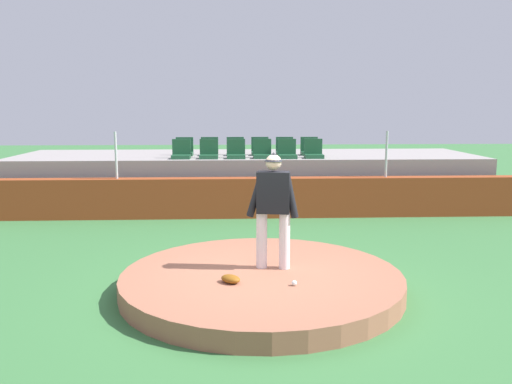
{
  "coord_description": "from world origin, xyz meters",
  "views": [
    {
      "loc": [
        -0.41,
        -7.38,
        2.68
      ],
      "look_at": [
        0.0,
        1.83,
        1.18
      ],
      "focal_mm": 36.87,
      "sensor_mm": 36.0,
      "label": 1
    }
  ],
  "objects_px": {
    "stadium_chair_7": "(210,150)",
    "stadium_chair_11": "(309,149)",
    "stadium_chair_0": "(181,152)",
    "stadium_chair_5": "(314,152)",
    "pitcher": "(273,202)",
    "stadium_chair_1": "(209,152)",
    "stadium_chair_10": "(285,149)",
    "fielding_glove": "(231,279)",
    "stadium_chair_4": "(287,152)",
    "stadium_chair_8": "(235,150)",
    "baseball": "(294,283)",
    "stadium_chair_6": "(184,150)",
    "stadium_chair_9": "(260,149)",
    "stadium_chair_2": "(236,152)",
    "stadium_chair_3": "(262,152)"
  },
  "relations": [
    {
      "from": "fielding_glove",
      "to": "pitcher",
      "type": "bearing_deg",
      "value": 87.45
    },
    {
      "from": "baseball",
      "to": "stadium_chair_3",
      "type": "height_order",
      "value": "stadium_chair_3"
    },
    {
      "from": "stadium_chair_0",
      "to": "stadium_chair_7",
      "type": "distance_m",
      "value": 1.13
    },
    {
      "from": "stadium_chair_1",
      "to": "stadium_chair_4",
      "type": "bearing_deg",
      "value": 179.19
    },
    {
      "from": "stadium_chair_11",
      "to": "stadium_chair_0",
      "type": "bearing_deg",
      "value": 13.75
    },
    {
      "from": "pitcher",
      "to": "stadium_chair_1",
      "type": "distance_m",
      "value": 6.27
    },
    {
      "from": "stadium_chair_0",
      "to": "stadium_chair_6",
      "type": "xyz_separation_m",
      "value": [
        0.01,
        0.86,
        0.0
      ]
    },
    {
      "from": "baseball",
      "to": "fielding_glove",
      "type": "distance_m",
      "value": 0.88
    },
    {
      "from": "stadium_chair_10",
      "to": "stadium_chair_11",
      "type": "bearing_deg",
      "value": 179.84
    },
    {
      "from": "stadium_chair_3",
      "to": "stadium_chair_10",
      "type": "height_order",
      "value": "same"
    },
    {
      "from": "stadium_chair_11",
      "to": "stadium_chair_6",
      "type": "bearing_deg",
      "value": 0.01
    },
    {
      "from": "stadium_chair_6",
      "to": "stadium_chair_9",
      "type": "relative_size",
      "value": 1.0
    },
    {
      "from": "stadium_chair_2",
      "to": "pitcher",
      "type": "bearing_deg",
      "value": 94.71
    },
    {
      "from": "baseball",
      "to": "stadium_chair_11",
      "type": "distance_m",
      "value": 8.03
    },
    {
      "from": "pitcher",
      "to": "stadium_chair_5",
      "type": "distance_m",
      "value": 6.34
    },
    {
      "from": "stadium_chair_0",
      "to": "stadium_chair_1",
      "type": "xyz_separation_m",
      "value": [
        0.72,
        -0.02,
        0.0
      ]
    },
    {
      "from": "pitcher",
      "to": "stadium_chair_2",
      "type": "relative_size",
      "value": 3.49
    },
    {
      "from": "stadium_chair_5",
      "to": "pitcher",
      "type": "bearing_deg",
      "value": 75.94
    },
    {
      "from": "pitcher",
      "to": "baseball",
      "type": "relative_size",
      "value": 23.58
    },
    {
      "from": "stadium_chair_5",
      "to": "stadium_chair_6",
      "type": "xyz_separation_m",
      "value": [
        -3.48,
        0.87,
        0.0
      ]
    },
    {
      "from": "stadium_chair_4",
      "to": "stadium_chair_9",
      "type": "height_order",
      "value": "same"
    },
    {
      "from": "stadium_chair_6",
      "to": "stadium_chair_10",
      "type": "relative_size",
      "value": 1.0
    },
    {
      "from": "fielding_glove",
      "to": "stadium_chair_4",
      "type": "relative_size",
      "value": 0.6
    },
    {
      "from": "stadium_chair_1",
      "to": "stadium_chair_10",
      "type": "height_order",
      "value": "same"
    },
    {
      "from": "pitcher",
      "to": "stadium_chair_4",
      "type": "bearing_deg",
      "value": 91.32
    },
    {
      "from": "stadium_chair_2",
      "to": "stadium_chair_11",
      "type": "distance_m",
      "value": 2.24
    },
    {
      "from": "stadium_chair_8",
      "to": "stadium_chair_10",
      "type": "relative_size",
      "value": 1.0
    },
    {
      "from": "stadium_chair_0",
      "to": "stadium_chair_8",
      "type": "distance_m",
      "value": 1.67
    },
    {
      "from": "baseball",
      "to": "stadium_chair_7",
      "type": "bearing_deg",
      "value": 100.56
    },
    {
      "from": "stadium_chair_7",
      "to": "stadium_chair_11",
      "type": "relative_size",
      "value": 1.0
    },
    {
      "from": "stadium_chair_2",
      "to": "stadium_chair_7",
      "type": "distance_m",
      "value": 1.16
    },
    {
      "from": "stadium_chair_5",
      "to": "stadium_chair_1",
      "type": "bearing_deg",
      "value": 0.02
    },
    {
      "from": "stadium_chair_8",
      "to": "stadium_chair_10",
      "type": "bearing_deg",
      "value": 179.31
    },
    {
      "from": "stadium_chair_8",
      "to": "fielding_glove",
      "type": "bearing_deg",
      "value": 89.15
    },
    {
      "from": "fielding_glove",
      "to": "stadium_chair_7",
      "type": "xyz_separation_m",
      "value": [
        -0.6,
        7.7,
        1.16
      ]
    },
    {
      "from": "stadium_chair_9",
      "to": "stadium_chair_10",
      "type": "height_order",
      "value": "same"
    },
    {
      "from": "fielding_glove",
      "to": "stadium_chair_11",
      "type": "height_order",
      "value": "stadium_chair_11"
    },
    {
      "from": "stadium_chair_4",
      "to": "stadium_chair_10",
      "type": "xyz_separation_m",
      "value": [
        0.03,
        0.9,
        0.0
      ]
    },
    {
      "from": "pitcher",
      "to": "fielding_glove",
      "type": "distance_m",
      "value": 1.32
    },
    {
      "from": "stadium_chair_7",
      "to": "stadium_chair_9",
      "type": "distance_m",
      "value": 1.41
    },
    {
      "from": "stadium_chair_9",
      "to": "stadium_chair_8",
      "type": "bearing_deg",
      "value": 0.84
    },
    {
      "from": "stadium_chair_0",
      "to": "stadium_chair_4",
      "type": "height_order",
      "value": "same"
    },
    {
      "from": "stadium_chair_5",
      "to": "stadium_chair_2",
      "type": "bearing_deg",
      "value": -0.02
    },
    {
      "from": "baseball",
      "to": "stadium_chair_5",
      "type": "bearing_deg",
      "value": 79.31
    },
    {
      "from": "stadium_chair_3",
      "to": "stadium_chair_5",
      "type": "height_order",
      "value": "same"
    },
    {
      "from": "stadium_chair_7",
      "to": "stadium_chair_11",
      "type": "height_order",
      "value": "same"
    },
    {
      "from": "stadium_chair_0",
      "to": "stadium_chair_7",
      "type": "xyz_separation_m",
      "value": [
        0.7,
        0.88,
        0.0
      ]
    },
    {
      "from": "baseball",
      "to": "stadium_chair_1",
      "type": "bearing_deg",
      "value": 101.73
    },
    {
      "from": "stadium_chair_3",
      "to": "stadium_chair_9",
      "type": "distance_m",
      "value": 0.89
    },
    {
      "from": "baseball",
      "to": "stadium_chair_1",
      "type": "height_order",
      "value": "stadium_chair_1"
    }
  ]
}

